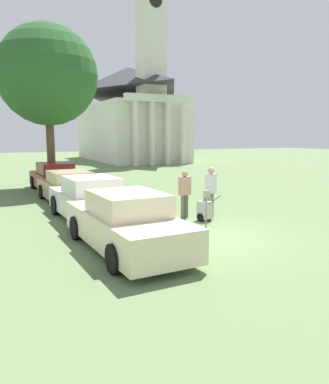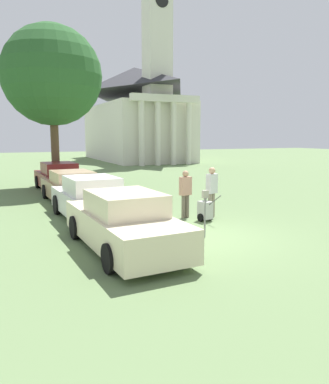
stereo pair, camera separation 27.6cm
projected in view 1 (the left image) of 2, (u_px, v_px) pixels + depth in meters
name	position (u px, v px, depth m)	size (l,w,h in m)	color
ground_plane	(199.00, 236.00, 10.96)	(120.00, 120.00, 0.00)	#607A4C
parked_car_cream	(126.00, 223.00, 9.58)	(2.16, 4.99, 1.52)	beige
parked_car_white	(90.00, 200.00, 12.90)	(2.15, 4.89, 1.53)	silver
parked_car_tan	(69.00, 188.00, 16.25)	(2.15, 5.27, 1.40)	tan
parked_car_maroon	(55.00, 178.00, 19.70)	(2.14, 5.16, 1.51)	maroon
parking_meter	(206.00, 205.00, 10.71)	(0.18, 0.09, 1.38)	slate
person_worker	(185.00, 191.00, 13.27)	(0.46, 0.31, 1.70)	#665B4C
person_supervisor	(211.00, 189.00, 13.37)	(0.47, 0.36, 1.81)	gray
equipment_cart	(205.00, 210.00, 12.87)	(0.51, 1.00, 1.00)	#B2B2AD
church	(130.00, 110.00, 43.91)	(8.59, 18.12, 23.78)	silver
shade_tree	(47.00, 76.00, 19.90)	(5.32, 5.32, 8.76)	brown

